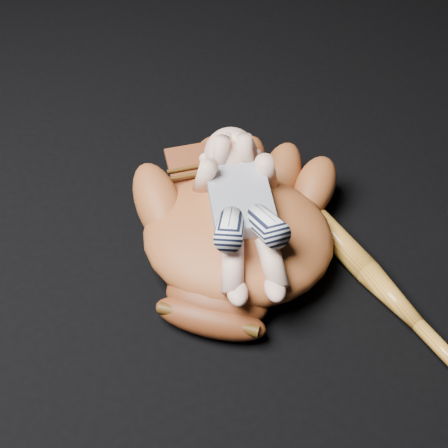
% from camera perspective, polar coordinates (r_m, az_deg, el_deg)
% --- Properties ---
extents(baseball_glove, '(0.49, 0.53, 0.14)m').
position_cam_1_polar(baseball_glove, '(1.12, 1.17, -0.46)').
color(baseball_glove, brown).
rests_on(baseball_glove, ground).
extents(newborn_baby, '(0.22, 0.37, 0.14)m').
position_cam_1_polar(newborn_baby, '(1.08, 1.60, 1.30)').
color(newborn_baby, '#D8A38B').
rests_on(newborn_baby, baseball_glove).
extents(baseball_bat, '(0.29, 0.41, 0.04)m').
position_cam_1_polar(baseball_bat, '(1.14, 12.69, -4.77)').
color(baseball_bat, '#B27222').
rests_on(baseball_bat, ground).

